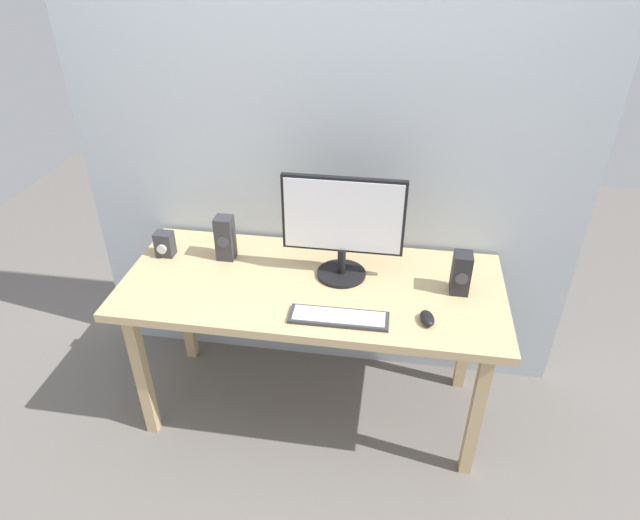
{
  "coord_description": "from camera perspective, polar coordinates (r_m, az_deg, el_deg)",
  "views": [
    {
      "loc": [
        0.34,
        -1.92,
        2.12
      ],
      "look_at": [
        0.04,
        0.0,
        0.88
      ],
      "focal_mm": 30.77,
      "sensor_mm": 36.0,
      "label": 1
    }
  ],
  "objects": [
    {
      "name": "wall_back",
      "position": [
        2.43,
        0.67,
        17.75
      ],
      "size": [
        2.38,
        0.04,
        3.0
      ],
      "primitive_type": "cube",
      "color": "#B2BCC6",
      "rests_on": "ground_plane"
    },
    {
      "name": "ground_plane",
      "position": [
        2.88,
        -0.72,
        -14.82
      ],
      "size": [
        6.0,
        6.0,
        0.0
      ],
      "primitive_type": "plane",
      "color": "slate"
    },
    {
      "name": "desk",
      "position": [
        2.42,
        -0.83,
        -3.82
      ],
      "size": [
        1.65,
        0.72,
        0.76
      ],
      "color": "tan",
      "rests_on": "ground_plane"
    },
    {
      "name": "speaker_right",
      "position": [
        2.35,
        14.46,
        -1.32
      ],
      "size": [
        0.08,
        0.09,
        0.18
      ],
      "color": "#232328",
      "rests_on": "desk"
    },
    {
      "name": "speaker_left",
      "position": [
        2.53,
        -9.83,
        2.28
      ],
      "size": [
        0.08,
        0.08,
        0.21
      ],
      "color": "#333338",
      "rests_on": "desk"
    },
    {
      "name": "mouse",
      "position": [
        2.19,
        11.08,
        -5.96
      ],
      "size": [
        0.07,
        0.11,
        0.04
      ],
      "primitive_type": "ellipsoid",
      "rotation": [
        0.0,
        0.0,
        0.21
      ],
      "color": "black",
      "rests_on": "desk"
    },
    {
      "name": "audio_controller",
      "position": [
        2.64,
        -15.85,
        1.6
      ],
      "size": [
        0.08,
        0.08,
        0.12
      ],
      "color": "#333338",
      "rests_on": "desk"
    },
    {
      "name": "keyboard_primary",
      "position": [
        2.17,
        1.97,
        -5.99
      ],
      "size": [
        0.4,
        0.12,
        0.02
      ],
      "color": "#333338",
      "rests_on": "desk"
    },
    {
      "name": "monitor",
      "position": [
        2.3,
        2.38,
        3.75
      ],
      "size": [
        0.52,
        0.22,
        0.46
      ],
      "color": "black",
      "rests_on": "desk"
    }
  ]
}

